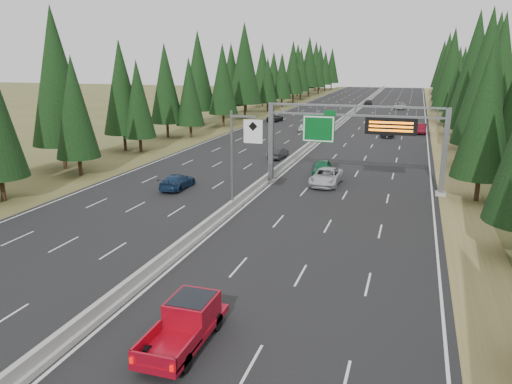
% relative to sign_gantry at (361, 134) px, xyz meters
% --- Properties ---
extents(road, '(32.00, 260.00, 0.08)m').
position_rel_sign_gantry_xyz_m(road, '(-8.92, 45.12, -5.23)').
color(road, black).
rests_on(road, ground).
extents(shoulder_right, '(3.60, 260.00, 0.06)m').
position_rel_sign_gantry_xyz_m(shoulder_right, '(8.88, 45.12, -5.24)').
color(shoulder_right, olive).
rests_on(shoulder_right, ground).
extents(shoulder_left, '(3.60, 260.00, 0.06)m').
position_rel_sign_gantry_xyz_m(shoulder_left, '(-26.72, 45.12, -5.24)').
color(shoulder_left, brown).
rests_on(shoulder_left, ground).
extents(median_barrier, '(0.70, 260.00, 0.85)m').
position_rel_sign_gantry_xyz_m(median_barrier, '(-8.92, 45.12, -4.85)').
color(median_barrier, gray).
rests_on(median_barrier, road).
extents(sign_gantry, '(16.75, 0.98, 7.80)m').
position_rel_sign_gantry_xyz_m(sign_gantry, '(0.00, 0.00, 0.00)').
color(sign_gantry, slate).
rests_on(sign_gantry, road).
extents(hov_sign_pole, '(2.80, 0.50, 8.00)m').
position_rel_sign_gantry_xyz_m(hov_sign_pole, '(-8.33, -9.92, -0.54)').
color(hov_sign_pole, slate).
rests_on(hov_sign_pole, road).
extents(tree_row_right, '(11.94, 240.92, 18.86)m').
position_rel_sign_gantry_xyz_m(tree_row_right, '(12.95, 44.05, 3.99)').
color(tree_row_right, black).
rests_on(tree_row_right, ground).
extents(tree_row_left, '(11.98, 242.25, 18.98)m').
position_rel_sign_gantry_xyz_m(tree_row_left, '(-31.06, 40.78, 4.07)').
color(tree_row_left, black).
rests_on(tree_row_left, ground).
extents(silver_minivan, '(2.77, 5.71, 1.56)m').
position_rel_sign_gantry_xyz_m(silver_minivan, '(-3.19, 0.94, -4.41)').
color(silver_minivan, '#BBBBC0').
rests_on(silver_minivan, road).
extents(red_pickup, '(1.99, 5.57, 1.81)m').
position_rel_sign_gantry_xyz_m(red_pickup, '(-4.09, -28.43, -4.18)').
color(red_pickup, black).
rests_on(red_pickup, road).
extents(car_ahead_green, '(2.14, 4.59, 1.52)m').
position_rel_sign_gantry_xyz_m(car_ahead_green, '(-4.38, 5.12, -4.43)').
color(car_ahead_green, '#16643B').
rests_on(car_ahead_green, road).
extents(car_ahead_dkred, '(1.70, 4.79, 1.57)m').
position_rel_sign_gantry_xyz_m(car_ahead_dkred, '(5.58, 39.66, -4.40)').
color(car_ahead_dkred, '#580C17').
rests_on(car_ahead_dkred, road).
extents(car_ahead_dkgrey, '(2.25, 5.18, 1.48)m').
position_rel_sign_gantry_xyz_m(car_ahead_dkgrey, '(0.62, 34.59, -4.45)').
color(car_ahead_dkgrey, black).
rests_on(car_ahead_dkgrey, road).
extents(car_ahead_white, '(2.89, 5.70, 1.55)m').
position_rel_sign_gantry_xyz_m(car_ahead_white, '(0.91, 80.28, -4.42)').
color(car_ahead_white, silver).
rests_on(car_ahead_white, road).
extents(car_ahead_far, '(1.97, 4.47, 1.50)m').
position_rel_sign_gantry_xyz_m(car_ahead_far, '(-7.42, 87.62, -4.44)').
color(car_ahead_far, black).
rests_on(car_ahead_far, road).
extents(car_onc_near, '(1.69, 4.20, 1.36)m').
position_rel_sign_gantry_xyz_m(car_onc_near, '(-11.08, 12.14, -4.51)').
color(car_onc_near, black).
rests_on(car_onc_near, road).
extents(car_onc_blue, '(1.99, 4.83, 1.40)m').
position_rel_sign_gantry_xyz_m(car_onc_blue, '(-16.28, -4.88, -4.49)').
color(car_onc_blue, navy).
rests_on(car_onc_blue, road).
extents(car_onc_white, '(1.73, 3.87, 1.29)m').
position_rel_sign_gantry_xyz_m(car_onc_white, '(-13.18, 36.45, -4.54)').
color(car_onc_white, white).
rests_on(car_onc_white, road).
extents(car_onc_far, '(2.58, 4.80, 1.28)m').
position_rel_sign_gantry_xyz_m(car_onc_far, '(-21.44, 48.12, -4.55)').
color(car_onc_far, black).
rests_on(car_onc_far, road).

